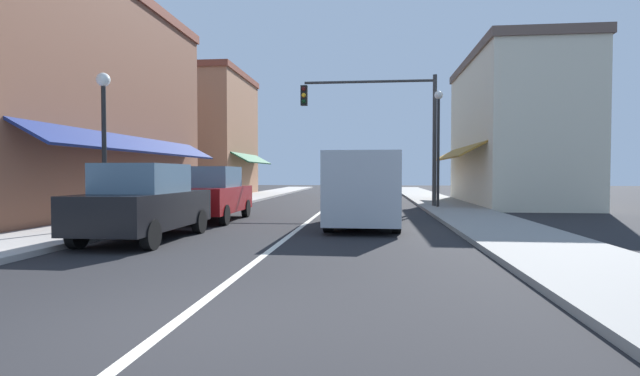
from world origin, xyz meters
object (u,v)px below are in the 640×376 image
at_px(parked_car_second_left, 212,194).
at_px(traffic_signal_mast_arm, 387,116).
at_px(van_in_lane, 364,187).
at_px(parked_car_nearest_left, 144,202).
at_px(street_lamp_left_near, 104,123).
at_px(street_lamp_right_mid, 438,130).

height_order(parked_car_second_left, traffic_signal_mast_arm, traffic_signal_mast_arm).
bearing_deg(van_in_lane, parked_car_nearest_left, -143.41).
bearing_deg(van_in_lane, street_lamp_left_near, -161.71).
bearing_deg(parked_car_second_left, van_in_lane, -13.06).
bearing_deg(parked_car_second_left, street_lamp_left_near, -122.20).
height_order(van_in_lane, street_lamp_left_near, street_lamp_left_near).
xyz_separation_m(van_in_lane, street_lamp_right_mid, (3.07, 6.87, 2.25)).
bearing_deg(van_in_lane, parked_car_second_left, 169.52).
relative_size(parked_car_nearest_left, parked_car_second_left, 0.99).
distance_m(parked_car_nearest_left, street_lamp_left_near, 3.08).
height_order(parked_car_nearest_left, van_in_lane, van_in_lane).
relative_size(van_in_lane, street_lamp_left_near, 1.24).
height_order(parked_car_second_left, street_lamp_left_near, street_lamp_left_near).
relative_size(parked_car_nearest_left, street_lamp_left_near, 0.98).
xyz_separation_m(van_in_lane, street_lamp_left_near, (-6.83, -2.11, 1.74)).
bearing_deg(van_in_lane, street_lamp_right_mid, 67.05).
relative_size(parked_car_second_left, traffic_signal_mast_arm, 0.68).
distance_m(parked_car_second_left, traffic_signal_mast_arm, 9.30).
relative_size(parked_car_nearest_left, street_lamp_right_mid, 0.81).
height_order(van_in_lane, street_lamp_right_mid, street_lamp_right_mid).
distance_m(van_in_lane, traffic_signal_mast_arm, 8.08).
bearing_deg(street_lamp_left_near, van_in_lane, 17.19).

